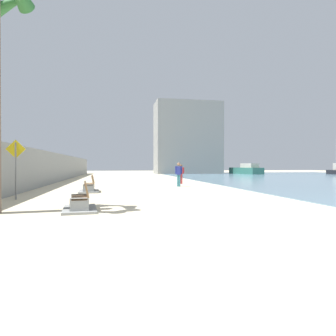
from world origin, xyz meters
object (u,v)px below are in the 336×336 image
boat_nearest (246,170)px  bench_far (89,188)px  pedestrian_sign (16,162)px  person_standing (181,173)px  person_walking (179,173)px  bench_near (81,203)px

boat_nearest → bench_far: bearing=-127.8°
boat_nearest → pedestrian_sign: (-27.23, -34.57, 0.94)m
person_standing → pedestrian_sign: pedestrian_sign is taller
person_walking → boat_nearest: boat_nearest is taller
person_walking → person_standing: person_walking is taller
bench_near → bench_far: size_ratio=1.02×
person_walking → pedestrian_sign: size_ratio=0.64×
bench_far → person_standing: person_standing is taller
person_walking → pedestrian_sign: (-9.01, -6.63, 0.66)m
bench_near → person_walking: 12.00m
bench_near → person_standing: (6.66, 13.77, 0.71)m
person_walking → pedestrian_sign: bearing=-143.6°
bench_near → pedestrian_sign: bearing=130.0°
bench_far → boat_nearest: boat_nearest is taller
person_walking → person_standing: size_ratio=1.07×
person_walking → boat_nearest: (18.22, 27.94, -0.28)m
bench_far → pedestrian_sign: (-2.97, -3.35, 1.45)m
bench_near → pedestrian_sign: (-3.26, 3.87, 1.45)m
bench_far → person_walking: size_ratio=1.23×
bench_near → pedestrian_sign: size_ratio=0.81×
bench_near → person_walking: bearing=61.3°
boat_nearest → bench_near: bearing=-121.9°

